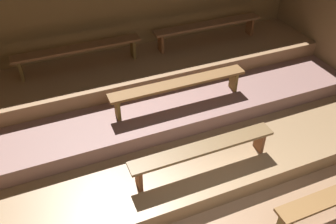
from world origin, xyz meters
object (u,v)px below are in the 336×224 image
bench_lower_center (203,150)px  bench_upper_right (208,27)px  bench_middle_center (179,86)px  bench_upper_left (78,51)px

bench_lower_center → bench_upper_right: 2.86m
bench_upper_right → bench_middle_center: bearing=-132.4°
bench_middle_center → bench_upper_left: bench_upper_left is taller
bench_lower_center → bench_middle_center: 1.25m
bench_upper_left → bench_upper_right: bearing=0.0°
bench_upper_left → bench_upper_right: 2.45m
bench_lower_center → bench_middle_center: size_ratio=0.93×
bench_middle_center → bench_upper_right: (1.16, 1.26, 0.26)m
bench_lower_center → bench_upper_left: size_ratio=0.98×
bench_middle_center → bench_upper_right: bearing=47.6°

